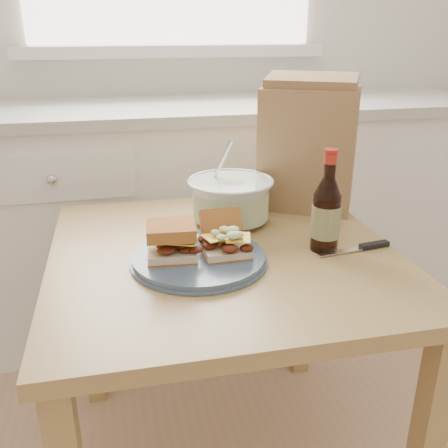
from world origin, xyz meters
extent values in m
cube|color=white|center=(0.00, 1.70, 0.45)|extent=(2.40, 0.60, 0.90)
cube|color=beige|center=(0.00, 1.70, 0.92)|extent=(2.50, 0.64, 0.04)
cube|color=tan|center=(-0.05, 0.81, 0.69)|extent=(0.85, 0.85, 0.04)
cube|color=tan|center=(-0.42, 1.19, 0.33)|extent=(0.06, 0.06, 0.67)
cube|color=tan|center=(0.33, 1.18, 0.33)|extent=(0.06, 0.06, 0.67)
cylinder|color=#44566F|center=(-0.12, 0.76, 0.71)|extent=(0.31, 0.31, 0.02)
cube|color=beige|center=(-0.18, 0.76, 0.73)|extent=(0.12, 0.11, 0.02)
cube|color=yellow|center=(-0.18, 0.76, 0.77)|extent=(0.07, 0.07, 0.00)
cube|color=#A1602A|center=(-0.18, 0.76, 0.79)|extent=(0.12, 0.11, 0.03)
cube|color=beige|center=(-0.06, 0.75, 0.73)|extent=(0.11, 0.10, 0.02)
cube|color=yellow|center=(-0.06, 0.75, 0.77)|extent=(0.06, 0.06, 0.00)
cube|color=#A1602A|center=(-0.05, 0.81, 0.77)|extent=(0.10, 0.07, 0.09)
cone|color=silver|center=(0.02, 0.99, 0.76)|extent=(0.23, 0.23, 0.12)
cylinder|color=beige|center=(0.02, 0.99, 0.76)|extent=(0.21, 0.21, 0.08)
torus|color=silver|center=(0.02, 0.99, 0.83)|extent=(0.24, 0.24, 0.01)
cylinder|color=silver|center=(-0.01, 1.03, 0.86)|extent=(0.06, 0.09, 0.16)
cylinder|color=black|center=(0.20, 0.76, 0.78)|extent=(0.07, 0.07, 0.14)
cone|color=black|center=(0.20, 0.76, 0.87)|extent=(0.07, 0.07, 0.04)
cylinder|color=black|center=(0.20, 0.76, 0.92)|extent=(0.03, 0.03, 0.06)
cylinder|color=#B02417|center=(0.20, 0.76, 0.94)|extent=(0.03, 0.03, 0.02)
cylinder|color=#AE2320|center=(0.20, 0.76, 0.95)|extent=(0.03, 0.03, 0.01)
cylinder|color=#364120|center=(0.20, 0.76, 0.78)|extent=(0.07, 0.07, 0.08)
cube|color=silver|center=(0.24, 0.73, 0.71)|extent=(0.14, 0.03, 0.00)
cube|color=black|center=(0.33, 0.74, 0.71)|extent=(0.08, 0.03, 0.01)
cube|color=#946547|center=(0.27, 1.08, 0.88)|extent=(0.32, 0.29, 0.36)
camera|label=1|loc=(-0.30, -0.29, 1.22)|focal=40.00mm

